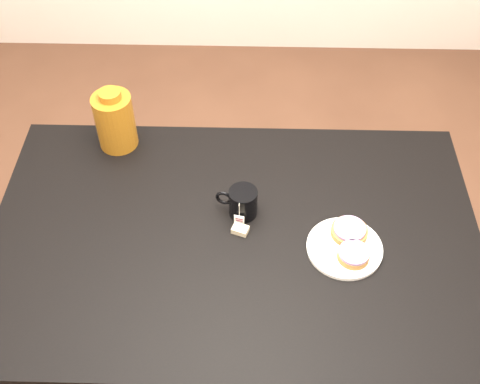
# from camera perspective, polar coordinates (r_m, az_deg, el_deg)

# --- Properties ---
(ground_plane) EXTENTS (4.00, 4.00, 0.00)m
(ground_plane) POSITION_cam_1_polar(r_m,az_deg,el_deg) (2.35, -0.38, -15.28)
(ground_plane) COLOR brown
(table) EXTENTS (1.40, 0.90, 0.75)m
(table) POSITION_cam_1_polar(r_m,az_deg,el_deg) (1.78, -0.49, -5.70)
(table) COLOR black
(table) RESTS_ON ground_plane
(plate) EXTENTS (0.21, 0.21, 0.02)m
(plate) POSITION_cam_1_polar(r_m,az_deg,el_deg) (1.70, 9.88, -5.21)
(plate) COLOR white
(plate) RESTS_ON table
(bagel_back) EXTENTS (0.13, 0.13, 0.03)m
(bagel_back) POSITION_cam_1_polar(r_m,az_deg,el_deg) (1.72, 10.33, -3.64)
(bagel_back) COLOR brown
(bagel_back) RESTS_ON plate
(bagel_front) EXTENTS (0.12, 0.12, 0.03)m
(bagel_front) POSITION_cam_1_polar(r_m,az_deg,el_deg) (1.67, 10.72, -5.84)
(bagel_front) COLOR brown
(bagel_front) RESTS_ON plate
(mug) EXTENTS (0.13, 0.10, 0.09)m
(mug) POSITION_cam_1_polar(r_m,az_deg,el_deg) (1.73, 0.22, -0.99)
(mug) COLOR black
(mug) RESTS_ON table
(teabag_pouch) EXTENTS (0.05, 0.05, 0.02)m
(teabag_pouch) POSITION_cam_1_polar(r_m,az_deg,el_deg) (1.71, 0.02, -3.59)
(teabag_pouch) COLOR #C6B793
(teabag_pouch) RESTS_ON table
(bagel_package) EXTENTS (0.16, 0.16, 0.21)m
(bagel_package) POSITION_cam_1_polar(r_m,az_deg,el_deg) (1.94, -11.78, 6.66)
(bagel_package) COLOR #66370D
(bagel_package) RESTS_ON table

